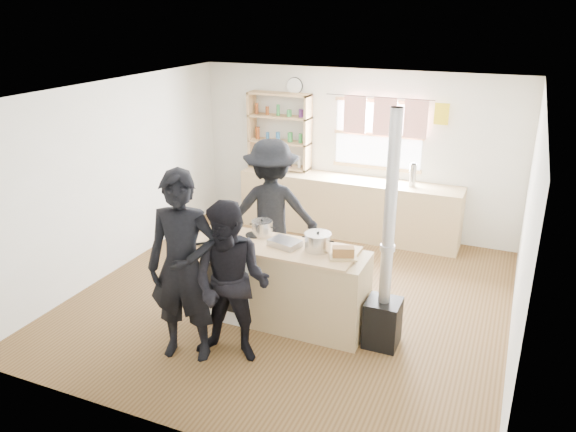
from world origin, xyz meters
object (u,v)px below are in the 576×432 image
object	(u,v)px
stockpot_stove	(262,228)
person_near_left	(183,267)
cooking_island	(285,285)
stockpot_counter	(318,242)
thermos	(413,175)
roast_tray	(285,243)
skillet_greens	(221,240)
flue_heater	(385,289)
person_far	(272,211)
bread_board	(343,253)
person_near_right	(231,284)

from	to	relation	value
stockpot_stove	person_near_left	size ratio (longest dim) A/B	0.12
cooking_island	person_near_left	world-z (taller)	person_near_left
cooking_island	stockpot_counter	world-z (taller)	stockpot_counter
thermos	roast_tray	xyz separation A→B (m)	(-0.82, -2.76, -0.10)
skillet_greens	stockpot_stove	size ratio (longest dim) A/B	1.57
flue_heater	stockpot_stove	bearing A→B (deg)	172.02
stockpot_counter	person_far	xyz separation A→B (m)	(-0.95, 0.90, -0.10)
thermos	person_near_left	world-z (taller)	person_near_left
bread_board	person_far	distance (m)	1.60
thermos	skillet_greens	size ratio (longest dim) A/B	0.89
thermos	bread_board	size ratio (longest dim) A/B	1.00
roast_tray	person_near_left	size ratio (longest dim) A/B	0.19
cooking_island	person_far	xyz separation A→B (m)	(-0.59, 0.95, 0.46)
thermos	stockpot_stove	world-z (taller)	thermos
stockpot_counter	flue_heater	xyz separation A→B (m)	(0.76, -0.06, -0.38)
bread_board	skillet_greens	bearing A→B (deg)	-173.90
cooking_island	flue_heater	bearing A→B (deg)	-0.71
stockpot_stove	flue_heater	bearing A→B (deg)	-7.98
skillet_greens	person_far	distance (m)	1.13
roast_tray	person_near_right	distance (m)	0.87
stockpot_stove	person_near_right	distance (m)	1.04
person_far	person_near_right	bearing A→B (deg)	81.08
skillet_greens	person_near_left	xyz separation A→B (m)	(0.01, -0.77, 0.02)
skillet_greens	stockpot_counter	distance (m)	1.06
skillet_greens	stockpot_counter	world-z (taller)	stockpot_counter
stockpot_counter	cooking_island	bearing A→B (deg)	-172.47
thermos	person_far	bearing A→B (deg)	-127.52
stockpot_counter	person_near_right	world-z (taller)	person_near_right
bread_board	person_near_left	xyz separation A→B (m)	(-1.33, -0.91, -0.00)
person_near_left	thermos	bearing A→B (deg)	54.39
cooking_island	stockpot_stove	size ratio (longest dim) A/B	8.26
stockpot_counter	stockpot_stove	bearing A→B (deg)	168.52
stockpot_stove	stockpot_counter	world-z (taller)	stockpot_counter
cooking_island	stockpot_stove	distance (m)	0.69
cooking_island	skillet_greens	bearing A→B (deg)	-164.98
thermos	person_near_left	distance (m)	4.00
bread_board	person_near_left	size ratio (longest dim) A/B	0.17
flue_heater	thermos	bearing A→B (deg)	96.23
skillet_greens	roast_tray	world-z (taller)	roast_tray
thermos	cooking_island	distance (m)	2.95
roast_tray	bread_board	world-z (taller)	bread_board
person_near_left	stockpot_stove	bearing A→B (deg)	61.09
stockpot_stove	bread_board	xyz separation A→B (m)	(1.03, -0.23, -0.03)
thermos	person_far	distance (m)	2.30
stockpot_counter	person_near_right	bearing A→B (deg)	-123.49
stockpot_stove	bread_board	bearing A→B (deg)	-12.69
person_near_left	person_far	xyz separation A→B (m)	(0.08, 1.89, -0.05)
cooking_island	stockpot_stove	xyz separation A→B (m)	(-0.36, 0.19, 0.55)
roast_tray	person_near_left	xyz separation A→B (m)	(-0.66, -0.96, 0.01)
stockpot_stove	person_near_right	size ratio (longest dim) A/B	0.14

